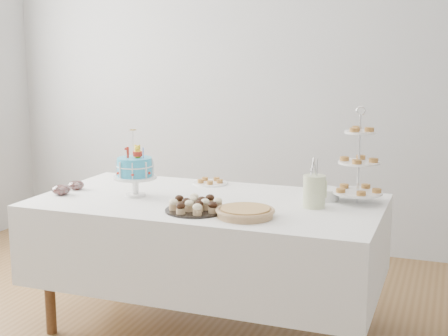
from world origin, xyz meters
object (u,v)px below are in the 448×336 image
at_px(birthday_cake, 135,178).
at_px(utensil_pitcher, 314,190).
at_px(cupcake_tray, 196,205).
at_px(pie, 245,212).
at_px(table, 208,239).
at_px(jam_bowl_b, 76,185).
at_px(plate_stack, 325,194).
at_px(jam_bowl_a, 61,190).
at_px(pastry_plate, 210,182).
at_px(tiered_stand, 359,163).

distance_m(birthday_cake, utensil_pitcher, 1.02).
distance_m(cupcake_tray, pie, 0.28).
bearing_deg(table, jam_bowl_b, -177.71).
xyz_separation_m(table, plate_stack, (0.61, 0.24, 0.26)).
relative_size(table, plate_stack, 11.80).
height_order(cupcake_tray, jam_bowl_b, cupcake_tray).
xyz_separation_m(plate_stack, utensil_pitcher, (-0.02, -0.20, 0.06)).
height_order(jam_bowl_b, utensil_pitcher, utensil_pitcher).
bearing_deg(pie, jam_bowl_a, 175.22).
relative_size(pie, pastry_plate, 1.39).
relative_size(cupcake_tray, pie, 1.07).
distance_m(tiered_stand, pastry_plate, 0.98).
xyz_separation_m(table, tiered_stand, (0.80, 0.22, 0.45)).
height_order(pie, utensil_pitcher, utensil_pitcher).
xyz_separation_m(pie, utensil_pitcher, (0.28, 0.32, 0.07)).
relative_size(cupcake_tray, tiered_stand, 0.60).
bearing_deg(cupcake_tray, table, 98.22).
height_order(table, pastry_plate, pastry_plate).
xyz_separation_m(pastry_plate, utensil_pitcher, (0.74, -0.36, 0.08)).
bearing_deg(tiered_stand, pastry_plate, 169.36).
bearing_deg(utensil_pitcher, pastry_plate, 147.33).
relative_size(table, utensil_pitcher, 7.24).
bearing_deg(table, cupcake_tray, -81.78).
distance_m(cupcake_tray, jam_bowl_a, 0.88).
distance_m(table, cupcake_tray, 0.37).
height_order(pie, tiered_stand, tiered_stand).
height_order(plate_stack, jam_bowl_b, plate_stack).
bearing_deg(tiered_stand, table, -164.32).
xyz_separation_m(jam_bowl_a, utensil_pitcher, (1.44, 0.22, 0.06)).
distance_m(table, jam_bowl_a, 0.90).
bearing_deg(birthday_cake, tiered_stand, -8.04).
bearing_deg(cupcake_tray, pie, -4.40).
relative_size(cupcake_tray, jam_bowl_b, 3.38).
xyz_separation_m(plate_stack, jam_bowl_b, (-1.45, -0.27, -0.01)).
bearing_deg(cupcake_tray, plate_stack, 41.20).
height_order(table, jam_bowl_a, jam_bowl_a).
height_order(pastry_plate, jam_bowl_a, jam_bowl_a).
relative_size(plate_stack, jam_bowl_a, 1.55).
height_order(plate_stack, pastry_plate, plate_stack).
xyz_separation_m(table, pie, (0.32, -0.28, 0.25)).
xyz_separation_m(plate_stack, jam_bowl_a, (-1.45, -0.43, -0.00)).
height_order(cupcake_tray, tiered_stand, tiered_stand).
height_order(pie, jam_bowl_a, jam_bowl_a).
xyz_separation_m(pie, jam_bowl_b, (-1.16, 0.25, -0.00)).
distance_m(pastry_plate, utensil_pitcher, 0.83).
bearing_deg(utensil_pitcher, pie, -137.67).
xyz_separation_m(birthday_cake, utensil_pitcher, (1.02, 0.10, -0.01)).
height_order(tiered_stand, jam_bowl_b, tiered_stand).
bearing_deg(jam_bowl_a, tiered_stand, 14.04).
relative_size(table, jam_bowl_a, 18.30).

